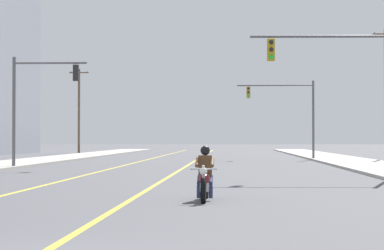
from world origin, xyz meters
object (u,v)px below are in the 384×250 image
object	(u,v)px
traffic_signal_near_right	(348,78)
traffic_signal_near_left	(35,95)
motorcycle_with_rider	(205,178)
utility_pole_left_far	(79,109)
traffic_signal_mid_right	(290,107)

from	to	relation	value
traffic_signal_near_right	traffic_signal_near_left	size ratio (longest dim) A/B	1.00
motorcycle_with_rider	utility_pole_left_far	bearing A→B (deg)	105.36
traffic_signal_near_left	traffic_signal_mid_right	bearing A→B (deg)	47.89
traffic_signal_near_right	traffic_signal_near_left	world-z (taller)	same
motorcycle_with_rider	traffic_signal_near_right	size ratio (longest dim) A/B	0.35
traffic_signal_mid_right	motorcycle_with_rider	bearing A→B (deg)	-98.18
traffic_signal_near_right	traffic_signal_mid_right	distance (m)	26.64
traffic_signal_near_left	utility_pole_left_far	size ratio (longest dim) A/B	0.66
traffic_signal_mid_right	traffic_signal_near_left	bearing A→B (deg)	-132.11
motorcycle_with_rider	utility_pole_left_far	size ratio (longest dim) A/B	0.23
traffic_signal_mid_right	traffic_signal_near_right	bearing A→B (deg)	-89.63
traffic_signal_mid_right	utility_pole_left_far	size ratio (longest dim) A/B	0.66
traffic_signal_near_right	traffic_signal_mid_right	xyz separation A→B (m)	(-0.17, 26.64, 0.01)
traffic_signal_near_right	utility_pole_left_far	world-z (taller)	utility_pole_left_far
traffic_signal_near_left	traffic_signal_mid_right	world-z (taller)	same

